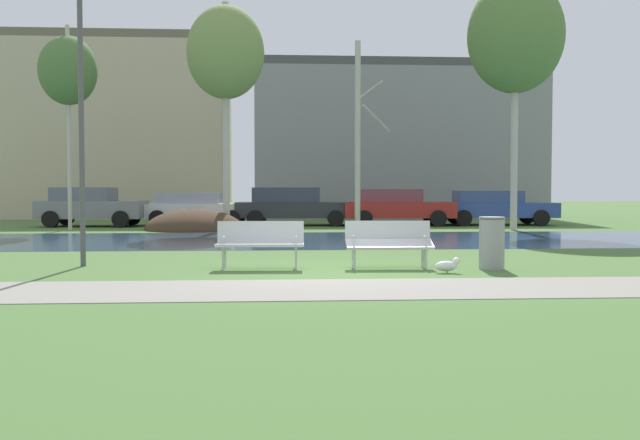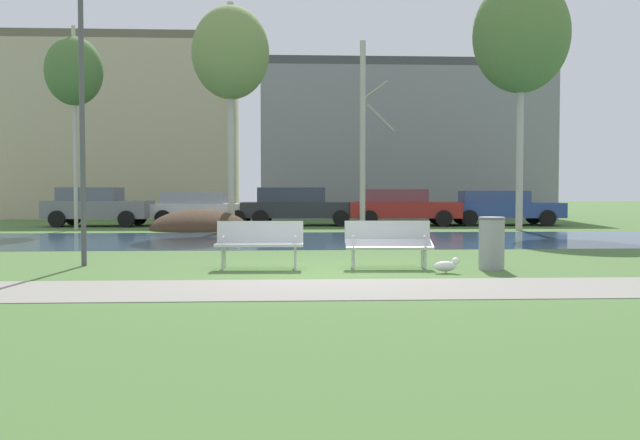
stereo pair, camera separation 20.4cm
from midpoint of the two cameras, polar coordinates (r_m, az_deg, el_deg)
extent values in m
plane|color=#476B33|center=(22.56, -0.78, -1.25)|extent=(120.00, 120.00, 0.00)
cube|color=gray|center=(10.55, 1.75, -5.49)|extent=(60.00, 2.21, 0.01)
cube|color=#2D475B|center=(20.70, -0.58, -1.57)|extent=(80.00, 6.99, 0.01)
ellipsoid|color=#423021|center=(26.20, -9.31, -0.76)|extent=(3.54, 3.46, 1.49)
cube|color=silver|center=(13.14, -4.39, -1.97)|extent=(1.62, 0.54, 0.05)
cube|color=silver|center=(13.41, -4.32, -0.94)|extent=(1.60, 0.14, 0.40)
cube|color=silver|center=(13.28, -7.20, -2.91)|extent=(0.06, 0.43, 0.45)
cube|color=silver|center=(13.20, -1.53, -2.92)|extent=(0.06, 0.43, 0.45)
cylinder|color=silver|center=(13.21, -7.23, -1.35)|extent=(0.05, 0.28, 0.04)
cylinder|color=silver|center=(13.13, -1.53, -1.35)|extent=(0.05, 0.28, 0.04)
cube|color=silver|center=(13.30, 5.92, -1.92)|extent=(1.62, 0.53, 0.17)
cube|color=silver|center=(13.56, 5.78, -0.90)|extent=(1.60, 0.14, 0.40)
cube|color=silver|center=(13.31, 3.08, -2.88)|extent=(0.06, 0.43, 0.45)
cube|color=silver|center=(13.47, 8.66, -2.84)|extent=(0.06, 0.43, 0.45)
cylinder|color=silver|center=(13.24, 3.09, -1.32)|extent=(0.05, 0.28, 0.04)
cylinder|color=silver|center=(13.40, 8.70, -1.30)|extent=(0.05, 0.28, 0.04)
cylinder|color=gray|center=(13.49, 13.87, -1.79)|extent=(0.46, 0.46, 0.96)
torus|color=#545557|center=(13.46, 13.89, 0.11)|extent=(0.49, 0.49, 0.04)
ellipsoid|color=white|center=(12.72, 10.34, -3.64)|extent=(0.40, 0.18, 0.18)
sphere|color=white|center=(12.76, 11.12, -3.22)|extent=(0.13, 0.13, 0.13)
cone|color=gold|center=(12.77, 11.43, -3.22)|extent=(0.07, 0.04, 0.04)
cylinder|color=gold|center=(12.70, 10.46, -3.97)|extent=(0.01, 0.01, 0.10)
cylinder|color=gold|center=(12.77, 10.38, -3.93)|extent=(0.01, 0.01, 0.10)
cylinder|color=#4C4C51|center=(14.39, -17.94, 6.78)|extent=(0.10, 0.10, 5.15)
cylinder|color=#BCB7A8|center=(27.33, -18.66, 6.90)|extent=(0.14, 0.14, 7.27)
ellipsoid|color=#4C7038|center=(27.56, -18.72, 11.12)|extent=(2.03, 2.03, 2.44)
cylinder|color=#BCB7A8|center=(26.63, -6.85, 8.16)|extent=(0.25, 0.25, 8.22)
ellipsoid|color=olive|center=(26.95, -6.88, 13.04)|extent=(2.81, 2.81, 3.37)
cylinder|color=#BCB7A8|center=(26.80, 3.62, 6.73)|extent=(0.21, 0.21, 6.92)
cylinder|color=#BCB7A8|center=(27.42, 4.69, 10.26)|extent=(0.77, 1.08, 0.54)
cylinder|color=#BCB7A8|center=(26.31, 5.11, 8.03)|extent=(1.17, 1.14, 0.90)
cylinder|color=#BCB7A8|center=(26.60, 15.81, 8.72)|extent=(0.24, 0.24, 8.80)
ellipsoid|color=#567A3D|center=(26.98, 15.87, 13.93)|extent=(3.37, 3.37, 4.04)
cube|color=slate|center=(29.52, -16.93, 0.81)|extent=(4.12, 1.98, 0.68)
cube|color=slate|center=(29.61, -17.54, 1.97)|extent=(2.34, 1.67, 0.52)
cylinder|color=black|center=(30.01, -14.01, 0.21)|extent=(0.65, 0.26, 0.64)
cylinder|color=black|center=(28.32, -14.89, 0.07)|extent=(0.65, 0.26, 0.64)
cylinder|color=black|center=(30.78, -18.80, 0.21)|extent=(0.65, 0.26, 0.64)
cylinder|color=black|center=(29.14, -19.93, 0.07)|extent=(0.65, 0.26, 0.64)
cube|color=silver|center=(29.44, -8.95, 0.76)|extent=(4.56, 2.12, 0.56)
cube|color=#949AAC|center=(29.49, -9.64, 1.74)|extent=(2.59, 1.78, 0.46)
cylinder|color=black|center=(30.16, -5.90, 0.29)|extent=(0.65, 0.26, 0.64)
cylinder|color=black|center=(28.32, -6.32, 0.14)|extent=(0.65, 0.26, 0.64)
cylinder|color=black|center=(30.63, -11.38, 0.28)|extent=(0.65, 0.26, 0.64)
cylinder|color=black|center=(28.82, -12.14, 0.14)|extent=(0.65, 0.26, 0.64)
cube|color=#282B30|center=(28.93, -1.28, 0.82)|extent=(4.86, 2.09, 0.62)
cube|color=#2F3648|center=(28.93, -2.03, 2.01)|extent=(2.76, 1.74, 0.59)
cylinder|color=black|center=(29.83, 1.79, 0.27)|extent=(0.65, 0.26, 0.64)
cylinder|color=black|center=(28.03, 1.87, 0.13)|extent=(0.65, 0.26, 0.64)
cylinder|color=black|center=(29.93, -4.23, 0.27)|extent=(0.65, 0.26, 0.64)
cylinder|color=black|center=(28.13, -4.53, 0.13)|extent=(0.65, 0.26, 0.64)
cube|color=maroon|center=(28.96, 6.88, 0.81)|extent=(4.47, 2.10, 0.63)
cube|color=brown|center=(28.92, 6.20, 1.94)|extent=(2.54, 1.76, 0.51)
cylinder|color=black|center=(30.08, 9.42, 0.26)|extent=(0.65, 0.26, 0.64)
cylinder|color=black|center=(28.27, 9.99, 0.12)|extent=(0.65, 0.26, 0.64)
cylinder|color=black|center=(29.77, 3.93, 0.26)|extent=(0.65, 0.26, 0.64)
cylinder|color=black|center=(27.94, 4.15, 0.12)|extent=(0.65, 0.26, 0.64)
cube|color=#2D4793|center=(30.07, 14.46, 0.78)|extent=(4.74, 2.18, 0.60)
cube|color=#32457F|center=(29.97, 13.78, 1.81)|extent=(2.69, 1.83, 0.48)
cylinder|color=black|center=(31.40, 16.74, 0.28)|extent=(0.65, 0.26, 0.64)
cylinder|color=black|center=(29.58, 17.77, 0.14)|extent=(0.65, 0.26, 0.64)
cylinder|color=black|center=(30.68, 11.25, 0.29)|extent=(0.65, 0.26, 0.64)
cylinder|color=black|center=(28.82, 11.96, 0.14)|extent=(0.65, 0.26, 0.64)
cube|color=#BCAD8E|center=(40.07, -14.63, 6.51)|extent=(11.03, 8.38, 8.68)
cube|color=#675F4E|center=(40.65, -14.70, 12.90)|extent=(11.03, 8.38, 0.40)
cube|color=gray|center=(38.15, 6.50, 5.79)|extent=(14.37, 6.90, 7.37)
cube|color=#48484B|center=(38.57, 6.53, 11.56)|extent=(14.37, 6.90, 0.40)
camera|label=1|loc=(0.10, -89.58, 0.02)|focal=40.38mm
camera|label=2|loc=(0.10, 90.42, -0.02)|focal=40.38mm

